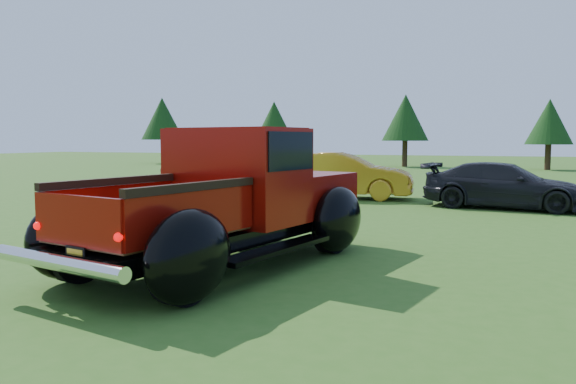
{
  "coord_description": "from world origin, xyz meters",
  "views": [
    {
      "loc": [
        3.25,
        -8.42,
        1.9
      ],
      "look_at": [
        -0.02,
        0.2,
        1.03
      ],
      "focal_mm": 35.0,
      "sensor_mm": 36.0,
      "label": 1
    }
  ],
  "objects_px": {
    "tree_far_west": "(162,119)",
    "tree_west": "(274,122)",
    "tree_mid_left": "(405,118)",
    "show_car_red": "(217,172)",
    "tree_mid_right": "(549,122)",
    "show_car_yellow": "(343,175)",
    "pickup_truck": "(237,198)",
    "show_car_grey": "(505,185)"
  },
  "relations": [
    {
      "from": "tree_far_west",
      "to": "tree_west",
      "type": "distance_m",
      "value": 10.06
    },
    {
      "from": "tree_mid_left",
      "to": "tree_west",
      "type": "bearing_deg",
      "value": -167.47
    },
    {
      "from": "tree_west",
      "to": "show_car_red",
      "type": "bearing_deg",
      "value": -73.93
    },
    {
      "from": "tree_west",
      "to": "tree_mid_left",
      "type": "bearing_deg",
      "value": 12.53
    },
    {
      "from": "tree_mid_left",
      "to": "tree_mid_right",
      "type": "relative_size",
      "value": 1.14
    },
    {
      "from": "tree_far_west",
      "to": "tree_mid_left",
      "type": "xyz_separation_m",
      "value": [
        19.0,
        1.0,
        -0.14
      ]
    },
    {
      "from": "tree_west",
      "to": "show_car_yellow",
      "type": "distance_m",
      "value": 22.63
    },
    {
      "from": "pickup_truck",
      "to": "show_car_grey",
      "type": "height_order",
      "value": "pickup_truck"
    },
    {
      "from": "tree_mid_right",
      "to": "show_car_red",
      "type": "distance_m",
      "value": 23.77
    },
    {
      "from": "show_car_red",
      "to": "show_car_yellow",
      "type": "relative_size",
      "value": 0.94
    },
    {
      "from": "tree_mid_left",
      "to": "tree_mid_right",
      "type": "bearing_deg",
      "value": -6.34
    },
    {
      "from": "tree_mid_left",
      "to": "show_car_red",
      "type": "distance_m",
      "value": 21.55
    },
    {
      "from": "pickup_truck",
      "to": "tree_west",
      "type": "bearing_deg",
      "value": 123.38
    },
    {
      "from": "tree_west",
      "to": "show_car_grey",
      "type": "height_order",
      "value": "tree_west"
    },
    {
      "from": "show_car_red",
      "to": "show_car_grey",
      "type": "relative_size",
      "value": 0.97
    },
    {
      "from": "tree_west",
      "to": "show_car_grey",
      "type": "xyz_separation_m",
      "value": [
        15.38,
        -20.9,
        -2.48
      ]
    },
    {
      "from": "tree_mid_right",
      "to": "pickup_truck",
      "type": "relative_size",
      "value": 0.75
    },
    {
      "from": "tree_far_west",
      "to": "tree_mid_right",
      "type": "distance_m",
      "value": 28.01
    },
    {
      "from": "tree_mid_right",
      "to": "show_car_red",
      "type": "xyz_separation_m",
      "value": [
        -12.5,
        -20.09,
        -2.26
      ]
    },
    {
      "from": "tree_mid_right",
      "to": "show_car_yellow",
      "type": "bearing_deg",
      "value": -109.74
    },
    {
      "from": "pickup_truck",
      "to": "show_car_grey",
      "type": "bearing_deg",
      "value": 77.81
    },
    {
      "from": "tree_west",
      "to": "tree_mid_right",
      "type": "bearing_deg",
      "value": 3.18
    },
    {
      "from": "tree_far_west",
      "to": "tree_mid_right",
      "type": "height_order",
      "value": "tree_far_west"
    },
    {
      "from": "tree_far_west",
      "to": "tree_west",
      "type": "relative_size",
      "value": 1.13
    },
    {
      "from": "tree_far_west",
      "to": "tree_mid_left",
      "type": "relative_size",
      "value": 1.04
    },
    {
      "from": "tree_mid_left",
      "to": "show_car_yellow",
      "type": "distance_m",
      "value": 22.11
    },
    {
      "from": "show_car_yellow",
      "to": "show_car_grey",
      "type": "distance_m",
      "value": 4.98
    },
    {
      "from": "tree_mid_left",
      "to": "show_car_grey",
      "type": "height_order",
      "value": "tree_mid_left"
    },
    {
      "from": "tree_far_west",
      "to": "tree_west",
      "type": "xyz_separation_m",
      "value": [
        10.0,
        -1.0,
        -0.41
      ]
    },
    {
      "from": "show_car_red",
      "to": "show_car_grey",
      "type": "bearing_deg",
      "value": -99.01
    },
    {
      "from": "pickup_truck",
      "to": "show_car_red",
      "type": "distance_m",
      "value": 12.05
    },
    {
      "from": "show_car_red",
      "to": "tree_west",
      "type": "bearing_deg",
      "value": 17.41
    },
    {
      "from": "show_car_grey",
      "to": "tree_far_west",
      "type": "bearing_deg",
      "value": 57.02
    },
    {
      "from": "tree_mid_left",
      "to": "pickup_truck",
      "type": "bearing_deg",
      "value": -85.59
    },
    {
      "from": "show_car_yellow",
      "to": "show_car_grey",
      "type": "bearing_deg",
      "value": -108.02
    },
    {
      "from": "tree_mid_right",
      "to": "show_car_grey",
      "type": "xyz_separation_m",
      "value": [
        -2.62,
        -21.9,
        -2.34
      ]
    },
    {
      "from": "show_car_red",
      "to": "show_car_grey",
      "type": "xyz_separation_m",
      "value": [
        9.88,
        -1.8,
        -0.09
      ]
    },
    {
      "from": "tree_far_west",
      "to": "show_car_red",
      "type": "distance_m",
      "value": 25.53
    },
    {
      "from": "tree_far_west",
      "to": "tree_mid_right",
      "type": "bearing_deg",
      "value": -0.0
    },
    {
      "from": "tree_mid_right",
      "to": "show_car_yellow",
      "type": "relative_size",
      "value": 0.98
    },
    {
      "from": "tree_mid_right",
      "to": "show_car_red",
      "type": "bearing_deg",
      "value": -121.88
    },
    {
      "from": "tree_mid_left",
      "to": "show_car_yellow",
      "type": "bearing_deg",
      "value": -86.08
    }
  ]
}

